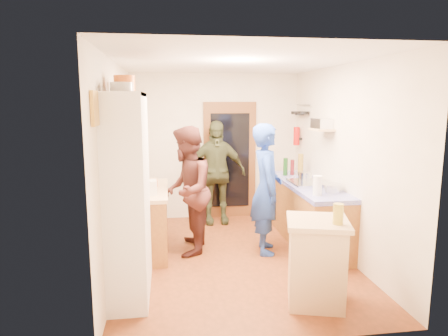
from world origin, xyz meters
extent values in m
cube|color=brown|center=(0.00, 0.00, -0.01)|extent=(3.00, 4.00, 0.02)
cube|color=silver|center=(0.00, 0.00, 2.61)|extent=(3.00, 4.00, 0.02)
cube|color=silver|center=(0.00, 2.01, 1.30)|extent=(3.00, 0.02, 2.60)
cube|color=silver|center=(0.00, -2.01, 1.30)|extent=(3.00, 0.02, 2.60)
cube|color=silver|center=(-1.51, 0.00, 1.30)|extent=(0.02, 4.00, 2.60)
cube|color=silver|center=(1.51, 0.00, 1.30)|extent=(0.02, 4.00, 2.60)
cube|color=brown|center=(0.25, 1.97, 1.05)|extent=(0.95, 0.06, 2.10)
cube|color=black|center=(0.25, 1.94, 1.05)|extent=(0.70, 0.02, 1.70)
cube|color=white|center=(-1.30, -0.80, 1.10)|extent=(0.40, 1.20, 2.20)
cube|color=white|center=(-1.30, -0.80, 2.18)|extent=(0.40, 1.14, 0.04)
cylinder|color=white|center=(-1.30, -1.05, 2.25)|extent=(0.22, 0.22, 0.09)
cylinder|color=orange|center=(-1.30, -0.76, 2.29)|extent=(0.22, 0.22, 0.18)
cylinder|color=orange|center=(-1.30, -0.50, 2.27)|extent=(0.17, 0.17, 0.15)
cube|color=#9C6926|center=(-1.20, 0.45, 0.42)|extent=(0.60, 1.40, 0.85)
cube|color=#D6B480|center=(-1.20, 0.45, 0.88)|extent=(0.64, 1.44, 0.05)
cube|color=white|center=(-1.15, 0.05, 1.00)|extent=(0.27, 0.20, 0.19)
cylinder|color=white|center=(-1.25, 0.23, 0.98)|extent=(0.15, 0.15, 0.16)
cylinder|color=orange|center=(-1.12, 0.58, 0.95)|extent=(0.24, 0.24, 0.09)
cube|color=#D6B480|center=(-1.18, 1.01, 0.91)|extent=(0.31, 0.23, 0.02)
cube|color=#9C6926|center=(1.20, 0.50, 0.42)|extent=(0.60, 2.20, 0.84)
cube|color=#1816B4|center=(1.20, 0.50, 0.87)|extent=(0.62, 2.22, 0.06)
cube|color=silver|center=(1.20, 0.40, 0.92)|extent=(0.55, 0.58, 0.04)
cylinder|color=silver|center=(1.15, 0.48, 1.01)|extent=(0.20, 0.20, 0.13)
cylinder|color=#143F14|center=(1.05, 1.15, 1.05)|extent=(0.08, 0.08, 0.29)
cylinder|color=#591419|center=(1.18, 1.19, 1.03)|extent=(0.08, 0.08, 0.25)
cylinder|color=olive|center=(1.31, 1.15, 1.08)|extent=(0.10, 0.10, 0.35)
cylinder|color=white|center=(1.05, -0.28, 1.03)|extent=(0.14, 0.14, 0.26)
cylinder|color=silver|center=(1.30, -0.11, 0.95)|extent=(0.36, 0.36, 0.11)
cube|color=#D6B480|center=(0.64, -1.36, 0.43)|extent=(0.68, 0.68, 0.86)
cube|color=#D6B480|center=(0.64, -1.36, 0.89)|extent=(0.76, 0.76, 0.05)
cube|color=white|center=(0.61, -1.29, 0.90)|extent=(0.41, 0.36, 0.02)
cylinder|color=#AD9E2D|center=(0.78, -1.52, 1.01)|extent=(0.13, 0.13, 0.21)
cylinder|color=silver|center=(1.46, 1.52, 2.05)|extent=(0.02, 0.65, 0.02)
cylinder|color=black|center=(1.40, 1.35, 1.92)|extent=(0.18, 0.18, 0.05)
cylinder|color=black|center=(1.40, 1.55, 1.90)|extent=(0.16, 0.16, 0.05)
cylinder|color=black|center=(1.40, 1.75, 1.91)|extent=(0.17, 0.17, 0.05)
cube|color=#D6B480|center=(1.37, 0.45, 1.70)|extent=(0.26, 0.42, 0.03)
cube|color=silver|center=(1.37, 0.45, 1.79)|extent=(0.26, 0.33, 0.15)
cube|color=black|center=(1.47, 1.70, 1.45)|extent=(0.06, 0.10, 0.04)
cylinder|color=red|center=(1.41, 1.70, 1.50)|extent=(0.11, 0.11, 0.32)
cube|color=gold|center=(-1.48, -1.55, 2.05)|extent=(0.03, 0.25, 0.30)
imported|color=#2140A3|center=(0.51, 0.13, 0.91)|extent=(0.51, 0.71, 1.81)
imported|color=#431F1B|center=(-0.58, 0.31, 0.89)|extent=(0.80, 0.96, 1.78)
imported|color=#363C23|center=(-0.04, 1.61, 0.89)|extent=(1.05, 0.45, 1.79)
camera|label=1|loc=(-0.87, -5.12, 2.11)|focal=32.00mm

